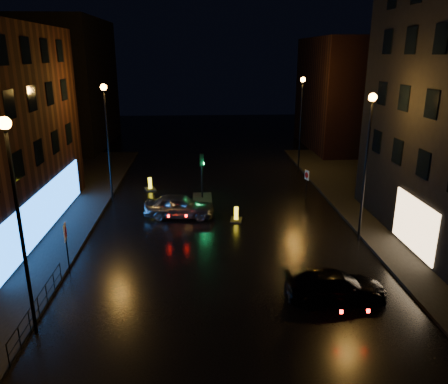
{
  "coord_description": "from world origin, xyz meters",
  "views": [
    {
      "loc": [
        -1.35,
        -16.86,
        10.37
      ],
      "look_at": [
        0.01,
        6.82,
        2.8
      ],
      "focal_mm": 35.0,
      "sensor_mm": 36.0,
      "label": 1
    }
  ],
  "objects_px": {
    "bollard_far": "(150,187)",
    "road_sign_left": "(66,236)",
    "silver_hatchback": "(179,206)",
    "traffic_signal": "(202,192)",
    "bollard_near": "(236,218)",
    "road_sign_right": "(307,178)",
    "dark_sedan": "(336,286)"
  },
  "relations": [
    {
      "from": "bollard_far",
      "to": "road_sign_left",
      "type": "height_order",
      "value": "road_sign_left"
    },
    {
      "from": "silver_hatchback",
      "to": "road_sign_left",
      "type": "distance_m",
      "value": 9.02
    },
    {
      "from": "traffic_signal",
      "to": "silver_hatchback",
      "type": "relative_size",
      "value": 0.76
    },
    {
      "from": "silver_hatchback",
      "to": "bollard_near",
      "type": "height_order",
      "value": "silver_hatchback"
    },
    {
      "from": "bollard_near",
      "to": "bollard_far",
      "type": "distance_m",
      "value": 9.47
    },
    {
      "from": "silver_hatchback",
      "to": "road_sign_right",
      "type": "distance_m",
      "value": 9.84
    },
    {
      "from": "bollard_near",
      "to": "road_sign_right",
      "type": "relative_size",
      "value": 0.54
    },
    {
      "from": "traffic_signal",
      "to": "silver_hatchback",
      "type": "height_order",
      "value": "traffic_signal"
    },
    {
      "from": "traffic_signal",
      "to": "dark_sedan",
      "type": "distance_m",
      "value": 15.36
    },
    {
      "from": "dark_sedan",
      "to": "bollard_far",
      "type": "distance_m",
      "value": 19.46
    },
    {
      "from": "road_sign_left",
      "to": "road_sign_right",
      "type": "bearing_deg",
      "value": 26.83
    },
    {
      "from": "silver_hatchback",
      "to": "dark_sedan",
      "type": "bearing_deg",
      "value": -139.97
    },
    {
      "from": "traffic_signal",
      "to": "road_sign_left",
      "type": "xyz_separation_m",
      "value": [
        -6.7,
        -11.0,
        1.4
      ]
    },
    {
      "from": "bollard_near",
      "to": "road_sign_right",
      "type": "bearing_deg",
      "value": 47.5
    },
    {
      "from": "road_sign_left",
      "to": "bollard_far",
      "type": "bearing_deg",
      "value": 69.65
    },
    {
      "from": "dark_sedan",
      "to": "road_sign_right",
      "type": "bearing_deg",
      "value": -9.52
    },
    {
      "from": "road_sign_left",
      "to": "road_sign_right",
      "type": "distance_m",
      "value": 17.88
    },
    {
      "from": "bollard_far",
      "to": "road_sign_right",
      "type": "height_order",
      "value": "road_sign_right"
    },
    {
      "from": "dark_sedan",
      "to": "bollard_near",
      "type": "bearing_deg",
      "value": 18.79
    },
    {
      "from": "traffic_signal",
      "to": "road_sign_left",
      "type": "bearing_deg",
      "value": -121.33
    },
    {
      "from": "traffic_signal",
      "to": "road_sign_right",
      "type": "distance_m",
      "value": 7.79
    },
    {
      "from": "traffic_signal",
      "to": "silver_hatchback",
      "type": "bearing_deg",
      "value": -112.71
    },
    {
      "from": "traffic_signal",
      "to": "bollard_near",
      "type": "relative_size",
      "value": 2.93
    },
    {
      "from": "traffic_signal",
      "to": "road_sign_left",
      "type": "height_order",
      "value": "traffic_signal"
    },
    {
      "from": "bollard_near",
      "to": "road_sign_left",
      "type": "bearing_deg",
      "value": -133.41
    },
    {
      "from": "road_sign_left",
      "to": "road_sign_right",
      "type": "height_order",
      "value": "road_sign_left"
    },
    {
      "from": "road_sign_right",
      "to": "bollard_near",
      "type": "bearing_deg",
      "value": 19.07
    },
    {
      "from": "dark_sedan",
      "to": "road_sign_right",
      "type": "relative_size",
      "value": 2.05
    },
    {
      "from": "silver_hatchback",
      "to": "dark_sedan",
      "type": "xyz_separation_m",
      "value": [
        7.24,
        -10.58,
        -0.12
      ]
    },
    {
      "from": "traffic_signal",
      "to": "road_sign_right",
      "type": "height_order",
      "value": "traffic_signal"
    },
    {
      "from": "dark_sedan",
      "to": "silver_hatchback",
      "type": "bearing_deg",
      "value": 33.06
    },
    {
      "from": "bollard_far",
      "to": "road_sign_right",
      "type": "relative_size",
      "value": 0.6
    }
  ]
}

